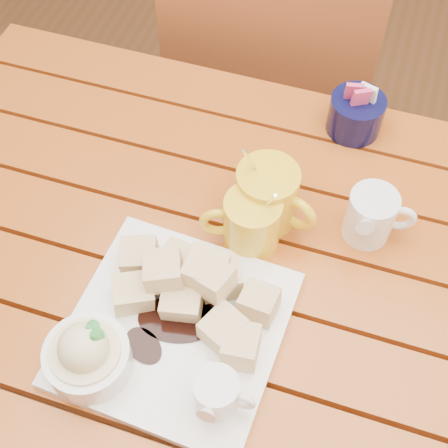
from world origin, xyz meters
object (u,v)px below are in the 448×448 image
(table, at_px, (231,293))
(chair_far, at_px, (271,88))
(coffee_mug_left, at_px, (250,222))
(coffee_mug_right, at_px, (268,196))
(dessert_plate, at_px, (160,328))

(table, relative_size, chair_far, 1.28)
(coffee_mug_left, distance_m, chair_far, 0.65)
(coffee_mug_right, bearing_deg, coffee_mug_left, -87.74)
(coffee_mug_left, xyz_separation_m, chair_far, (-0.11, 0.57, -0.28))
(coffee_mug_left, distance_m, coffee_mug_right, 0.05)
(dessert_plate, relative_size, coffee_mug_left, 2.11)
(table, distance_m, coffee_mug_right, 0.19)
(coffee_mug_right, xyz_separation_m, chair_far, (-0.12, 0.52, -0.28))
(dessert_plate, relative_size, coffee_mug_right, 1.90)
(coffee_mug_left, relative_size, coffee_mug_right, 0.90)
(table, height_order, coffee_mug_right, coffee_mug_right)
(coffee_mug_right, bearing_deg, dessert_plate, -90.81)
(dessert_plate, xyz_separation_m, coffee_mug_right, (0.08, 0.25, 0.02))
(coffee_mug_right, bearing_deg, chair_far, 121.19)
(table, height_order, chair_far, chair_far)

